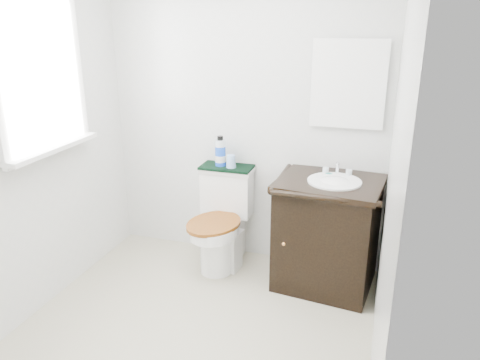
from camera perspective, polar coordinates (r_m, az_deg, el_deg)
The scene contains 14 objects.
floor at distance 3.10m, azimuth -6.34°, elevation -18.60°, with size 2.40×2.40×0.00m, color #B9B395.
wall_back at distance 3.64m, azimuth 0.58°, elevation 8.23°, with size 2.40×2.40×0.00m, color silver.
wall_front at distance 1.62m, azimuth -25.39°, elevation -8.38°, with size 2.40×2.40×0.00m, color silver.
wall_left at distance 3.16m, azimuth -25.83°, elevation 4.58°, with size 2.40×2.40×0.00m, color silver.
wall_right at distance 2.33m, azimuth 18.12°, elevation 0.82°, with size 2.40×2.40×0.00m, color silver.
window at distance 3.27m, azimuth -23.37°, elevation 11.62°, with size 0.02×0.70×0.90m, color white.
mirror at distance 3.44m, azimuth 13.06°, elevation 11.30°, with size 0.50×0.02×0.60m, color silver.
toilet at distance 3.73m, azimuth -2.18°, elevation -5.40°, with size 0.46×0.66×0.77m.
vanity at distance 3.47m, azimuth 10.59°, elevation -6.09°, with size 0.77×0.68×0.92m.
trash_bin at distance 3.73m, azimuth -1.60°, elevation -8.44°, with size 0.24×0.21×0.32m.
towel at distance 3.68m, azimuth -1.64°, elevation 1.58°, with size 0.41×0.22×0.02m, color black.
mouthwash_bottle at distance 3.66m, azimuth -2.41°, elevation 3.41°, with size 0.08×0.08×0.24m.
cup at distance 3.63m, azimuth -1.11°, elevation 2.29°, with size 0.08×0.08×0.10m, color #8EB6E9.
soap_bar at distance 3.42m, azimuth 10.77°, elevation 0.75°, with size 0.07×0.04×0.02m, color #177265.
Camera 1 is at (1.04, -2.22, 1.90)m, focal length 35.00 mm.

